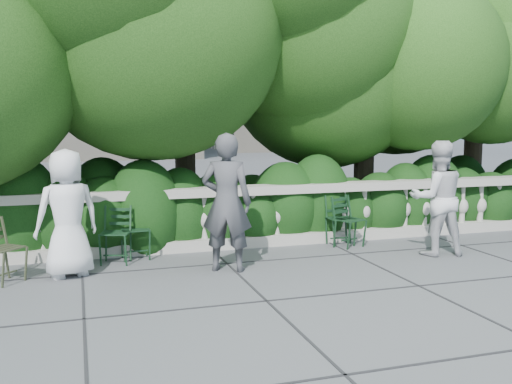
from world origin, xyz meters
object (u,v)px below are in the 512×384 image
object	(u,v)px
chair_a	(114,266)
chair_d	(344,247)
person_casual_man	(437,198)
person_woman_grey	(227,202)
chair_weathered	(14,284)
chair_f	(355,248)
chair_c	(137,261)
person_businessman	(67,213)

from	to	relation	value
chair_a	chair_d	bearing A→B (deg)	19.00
person_casual_man	person_woman_grey	bearing A→B (deg)	11.03
chair_weathered	person_woman_grey	xyz separation A→B (m)	(2.73, -0.15, 0.94)
chair_f	chair_c	bearing A→B (deg)	157.93
chair_a	person_casual_man	size ratio (longest dim) A/B	0.48
chair_a	person_woman_grey	world-z (taller)	person_woman_grey
person_woman_grey	person_casual_man	xyz separation A→B (m)	(3.30, -0.04, -0.07)
chair_a	chair_c	xyz separation A→B (m)	(0.35, 0.18, 0.00)
chair_c	chair_weathered	xyz separation A→B (m)	(-1.60, -0.73, 0.00)
chair_weathered	person_businessman	world-z (taller)	person_businessman
chair_a	person_businessman	bearing A→B (deg)	-130.93
chair_f	person_businessman	world-z (taller)	person_businessman
person_woman_grey	chair_c	bearing A→B (deg)	-13.28
person_businessman	person_casual_man	bearing A→B (deg)	158.73
chair_weathered	person_casual_man	distance (m)	6.10
chair_weathered	person_woman_grey	distance (m)	2.89
chair_d	chair_weathered	world-z (taller)	same
person_businessman	person_casual_man	distance (m)	5.38
chair_c	person_woman_grey	xyz separation A→B (m)	(1.13, -0.88, 0.94)
chair_a	person_woman_grey	distance (m)	1.89
person_businessman	chair_c	bearing A→B (deg)	-166.84
chair_d	chair_f	xyz separation A→B (m)	(0.13, -0.15, 0.00)
chair_c	person_businessman	world-z (taller)	person_businessman
chair_a	person_woman_grey	size ratio (longest dim) A/B	0.44
chair_a	chair_c	size ratio (longest dim) A/B	1.00
chair_c	person_casual_man	world-z (taller)	person_casual_man
chair_a	chair_f	xyz separation A→B (m)	(3.80, -0.01, 0.00)
chair_c	person_businessman	xyz separation A→B (m)	(-0.94, -0.55, 0.84)
chair_d	person_casual_man	bearing A→B (deg)	-37.80
chair_c	chair_weathered	world-z (taller)	same
chair_c	chair_weathered	bearing A→B (deg)	-158.07
chair_weathered	chair_d	bearing A→B (deg)	-39.97
chair_c	chair_f	distance (m)	3.46
person_casual_man	chair_f	bearing A→B (deg)	-25.51
chair_d	person_woman_grey	distance (m)	2.54
chair_c	person_casual_man	bearing A→B (deg)	-14.45
chair_d	person_casual_man	world-z (taller)	person_casual_man
chair_f	person_businessman	size ratio (longest dim) A/B	0.50
person_casual_man	chair_a	bearing A→B (deg)	2.83
chair_c	person_casual_man	xyz separation A→B (m)	(4.43, -0.93, 0.87)
person_casual_man	chair_c	bearing A→B (deg)	-0.05
chair_c	chair_f	bearing A→B (deg)	-5.65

